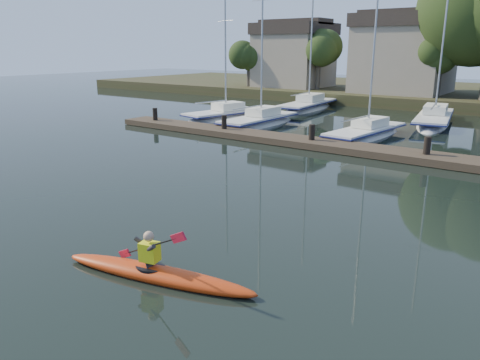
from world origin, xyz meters
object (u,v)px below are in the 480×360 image
Objects in this scene: sailboat_0 at (224,122)px; sailboat_1 at (259,128)px; kayak at (156,271)px; dock at (365,150)px; sailboat_6 at (433,126)px; sailboat_2 at (365,140)px; sailboat_5 at (307,112)px.

sailboat_0 is 0.87× the size of sailboat_1.
dock is at bearing 81.17° from kayak.
dock is 2.05× the size of sailboat_6.
sailboat_1 is 1.00× the size of sailboat_2.
kayak reaches higher than dock.
sailboat_2 is (-1.65, 4.29, -0.38)m from dock.
sailboat_1 is 7.65m from sailboat_2.
kayak is 20.07m from sailboat_2.
sailboat_6 is (0.20, 12.23, -0.40)m from dock.
sailboat_2 is at bearing -51.07° from sailboat_5.
sailboat_5 is at bearing 86.37° from sailboat_0.
dock is 17.47m from sailboat_5.
sailboat_2 is at bearing 110.98° from dock.
sailboat_2 reaches higher than sailboat_1.
sailboat_1 is at bearing -174.24° from sailboat_2.
kayak is 27.82m from sailboat_6.
sailboat_1 is at bearing 155.33° from dock.
sailboat_1 is (-10.49, 19.84, -0.39)m from kayak.
sailboat_6 reaches higher than sailboat_2.
sailboat_5 is at bearing 161.76° from sailboat_6.
sailboat_5 is (-9.04, 9.52, -0.03)m from sailboat_2.
sailboat_0 is (-13.01, 5.07, -0.40)m from dock.
sailboat_0 is (-14.20, 20.64, -0.40)m from kayak.
sailboat_6 is at bearing -12.85° from sailboat_5.
sailboat_0 is at bearing -161.52° from sailboat_6.
sailboat_0 is 11.39m from sailboat_2.
dock is 2.09× the size of sailboat_5.
sailboat_1 is at bearing 104.64° from kayak.
sailboat_0 is at bearing 158.72° from dock.
sailboat_1 is (-9.29, 4.27, -0.39)m from dock.
dock is at bearing -24.51° from sailboat_1.
dock is 2.42× the size of sailboat_2.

